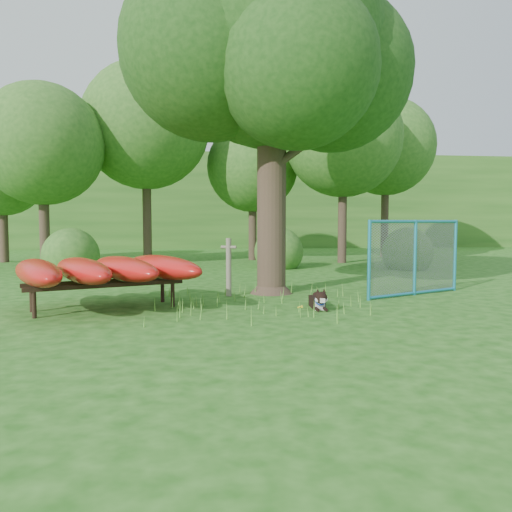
{
  "coord_description": "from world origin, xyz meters",
  "views": [
    {
      "loc": [
        -1.06,
        -9.02,
        1.72
      ],
      "look_at": [
        0.2,
        1.2,
        1.0
      ],
      "focal_mm": 35.0,
      "sensor_mm": 36.0,
      "label": 1
    }
  ],
  "objects": [
    {
      "name": "bg_tree_b",
      "position": [
        -3.0,
        12.0,
        5.61
      ],
      "size": [
        5.2,
        5.2,
        8.22
      ],
      "color": "#37281E",
      "rests_on": "ground"
    },
    {
      "name": "ground",
      "position": [
        0.0,
        0.0,
        0.0
      ],
      "size": [
        80.0,
        80.0,
        0.0
      ],
      "primitive_type": "plane",
      "color": "#194F0F",
      "rests_on": "ground"
    },
    {
      "name": "kayak_rack",
      "position": [
        -2.82,
        0.91,
        0.78
      ],
      "size": [
        4.17,
        3.75,
        1.02
      ],
      "rotation": [
        0.0,
        0.0,
        0.36
      ],
      "color": "black",
      "rests_on": "ground"
    },
    {
      "name": "shrub_left",
      "position": [
        -5.0,
        7.5,
        0.0
      ],
      "size": [
        1.8,
        1.8,
        1.8
      ],
      "primitive_type": "sphere",
      "color": "#2D5F1E",
      "rests_on": "ground"
    },
    {
      "name": "wooden_post",
      "position": [
        -0.29,
        2.33,
        0.71
      ],
      "size": [
        0.36,
        0.2,
        1.33
      ],
      "rotation": [
        0.0,
        0.0,
        -0.37
      ],
      "color": "#6B6350",
      "rests_on": "ground"
    },
    {
      "name": "shrub_right",
      "position": [
        6.5,
        8.0,
        0.0
      ],
      "size": [
        1.8,
        1.8,
        1.8
      ],
      "primitive_type": "sphere",
      "color": "#2D5F1E",
      "rests_on": "ground"
    },
    {
      "name": "fence_section",
      "position": [
        4.01,
        1.97,
        0.88
      ],
      "size": [
        2.75,
        1.34,
        2.92
      ],
      "rotation": [
        0.0,
        0.0,
        0.44
      ],
      "color": "teal",
      "rests_on": "ground"
    },
    {
      "name": "bg_tree_e",
      "position": [
        8.0,
        14.0,
        5.23
      ],
      "size": [
        4.6,
        4.6,
        7.55
      ],
      "color": "#37281E",
      "rests_on": "ground"
    },
    {
      "name": "bg_tree_c",
      "position": [
        1.5,
        13.0,
        4.11
      ],
      "size": [
        4.0,
        4.0,
        6.12
      ],
      "color": "#37281E",
      "rests_on": "ground"
    },
    {
      "name": "husky_dog",
      "position": [
        1.34,
        0.45,
        0.16
      ],
      "size": [
        0.28,
        1.0,
        0.44
      ],
      "rotation": [
        0.0,
        0.0,
        -0.05
      ],
      "color": "black",
      "rests_on": "ground"
    },
    {
      "name": "bg_tree_f",
      "position": [
        -9.0,
        13.0,
        3.73
      ],
      "size": [
        3.6,
        3.6,
        5.55
      ],
      "color": "#37281E",
      "rests_on": "ground"
    },
    {
      "name": "wildflower_clump",
      "position": [
        0.81,
        -0.36,
        0.17
      ],
      "size": [
        0.1,
        0.08,
        0.21
      ],
      "rotation": [
        0.0,
        0.0,
        0.26
      ],
      "color": "#5A9B32",
      "rests_on": "ground"
    },
    {
      "name": "wooded_hillside",
      "position": [
        0.0,
        28.0,
        3.0
      ],
      "size": [
        80.0,
        12.0,
        6.0
      ],
      "primitive_type": "cube",
      "color": "#2D5F1E",
      "rests_on": "ground"
    },
    {
      "name": "bg_tree_d",
      "position": [
        5.0,
        11.0,
        5.08
      ],
      "size": [
        4.8,
        4.8,
        7.5
      ],
      "color": "#37281E",
      "rests_on": "ground"
    },
    {
      "name": "shrub_mid",
      "position": [
        2.0,
        9.0,
        0.0
      ],
      "size": [
        1.8,
        1.8,
        1.8
      ],
      "primitive_type": "sphere",
      "color": "#2D5F1E",
      "rests_on": "ground"
    },
    {
      "name": "bg_tree_a",
      "position": [
        -6.5,
        10.0,
        4.48
      ],
      "size": [
        4.4,
        4.4,
        6.7
      ],
      "color": "#37281E",
      "rests_on": "ground"
    },
    {
      "name": "oak_tree",
      "position": [
        0.71,
        2.74,
        5.69
      ],
      "size": [
        6.96,
        6.13,
        8.54
      ],
      "rotation": [
        0.0,
        0.0,
        -0.16
      ],
      "color": "#37281E",
      "rests_on": "ground"
    }
  ]
}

